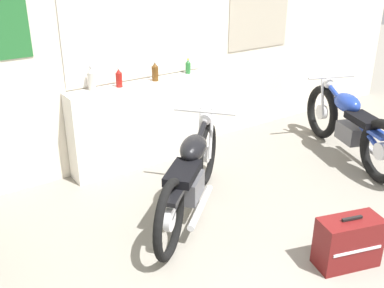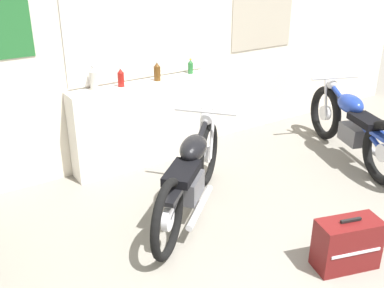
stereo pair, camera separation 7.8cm
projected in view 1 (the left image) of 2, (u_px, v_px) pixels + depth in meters
wall_back at (101, 47)px, 4.83m from camera, size 10.00×0.07×2.80m
sill_counter at (146, 123)px, 5.28m from camera, size 1.83×0.28×0.99m
bottle_leftmost at (91, 79)px, 4.76m from camera, size 0.08×0.08×0.27m
bottle_left_center at (119, 78)px, 4.88m from camera, size 0.07×0.07×0.22m
bottle_center at (155, 72)px, 5.10m from camera, size 0.08×0.08×0.23m
bottle_right_center at (188, 67)px, 5.41m from camera, size 0.06×0.06×0.18m
motorcycle_blue at (349, 125)px, 5.44m from camera, size 0.89×1.93×0.89m
motorcycle_black at (191, 174)px, 4.24m from camera, size 1.58×1.38×0.89m
hard_case_darkred at (348, 242)px, 3.63m from camera, size 0.56×0.38×0.45m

